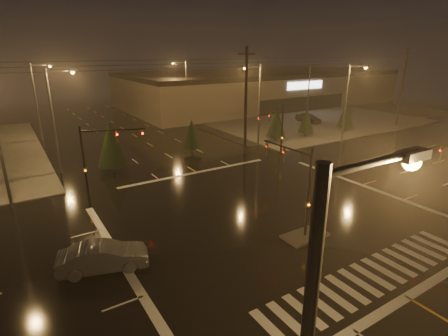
{
  "coord_description": "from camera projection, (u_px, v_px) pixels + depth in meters",
  "views": [
    {
      "loc": [
        -15.24,
        -18.26,
        11.51
      ],
      "look_at": [
        -1.73,
        3.18,
        3.0
      ],
      "focal_mm": 28.0,
      "sensor_mm": 36.0,
      "label": 1
    }
  ],
  "objects": [
    {
      "name": "signal_mast_ne",
      "position": [
        277.0,
        126.0,
        37.73
      ],
      "size": [
        4.84,
        1.86,
        6.0
      ],
      "color": "black",
      "rests_on": "ground"
    },
    {
      "name": "signal_mast_nw",
      "position": [
        97.0,
        152.0,
        28.13
      ],
      "size": [
        4.84,
        1.86,
        6.0
      ],
      "color": "black",
      "rests_on": "ground"
    },
    {
      "name": "utility_pole_2",
      "position": [
        402.0,
        87.0,
        54.5
      ],
      "size": [
        2.2,
        0.32,
        12.0
      ],
      "color": "black",
      "rests_on": "ground"
    },
    {
      "name": "sidewalk_ne",
      "position": [
        291.0,
        115.0,
        65.22
      ],
      "size": [
        36.0,
        36.0,
        0.12
      ],
      "primitive_type": "cube",
      "color": "#42403B",
      "rests_on": "ground"
    },
    {
      "name": "median_island",
      "position": [
        305.0,
        235.0,
        22.78
      ],
      "size": [
        3.0,
        1.6,
        0.15
      ],
      "primitive_type": "cube",
      "color": "#42403B",
      "rests_on": "ground"
    },
    {
      "name": "conifer_3",
      "position": [
        111.0,
        143.0,
        34.08
      ],
      "size": [
        2.88,
        2.88,
        5.21
      ],
      "color": "black",
      "rests_on": "ground"
    },
    {
      "name": "stop_bar_far",
      "position": [
        197.0,
        172.0,
        34.83
      ],
      "size": [
        16.0,
        0.5,
        0.01
      ],
      "primitive_type": "cube",
      "color": "beige",
      "rests_on": "ground"
    },
    {
      "name": "conifer_2",
      "position": [
        346.0,
        114.0,
        52.04
      ],
      "size": [
        2.39,
        2.39,
        4.43
      ],
      "color": "black",
      "rests_on": "ground"
    },
    {
      "name": "retail_building",
      "position": [
        260.0,
        86.0,
        79.36
      ],
      "size": [
        60.2,
        28.3,
        7.2
      ],
      "color": "brown",
      "rests_on": "ground"
    },
    {
      "name": "ground",
      "position": [
        266.0,
        214.0,
        26.01
      ],
      "size": [
        140.0,
        140.0,
        0.0
      ],
      "primitive_type": "plane",
      "color": "black",
      "rests_on": "ground"
    },
    {
      "name": "stop_bar_near",
      "position": [
        407.0,
        297.0,
        17.19
      ],
      "size": [
        16.0,
        0.5,
        0.01
      ],
      "primitive_type": "cube",
      "color": "beige",
      "rests_on": "ground"
    },
    {
      "name": "car_parked",
      "position": [
        308.0,
        118.0,
        58.81
      ],
      "size": [
        1.93,
        4.75,
        1.62
      ],
      "primitive_type": "imported",
      "rotation": [
        0.0,
        0.0,
        0.0
      ],
      "color": "black",
      "rests_on": "ground"
    },
    {
      "name": "utility_pole_1",
      "position": [
        246.0,
        101.0,
        39.33
      ],
      "size": [
        2.2,
        0.32,
        12.0
      ],
      "color": "black",
      "rests_on": "ground"
    },
    {
      "name": "conifer_1",
      "position": [
        306.0,
        120.0,
        48.4
      ],
      "size": [
        2.14,
        2.14,
        4.05
      ],
      "color": "black",
      "rests_on": "ground"
    },
    {
      "name": "conifer_0",
      "position": [
        276.0,
        122.0,
        45.85
      ],
      "size": [
        2.53,
        2.53,
        4.65
      ],
      "color": "black",
      "rests_on": "ground"
    },
    {
      "name": "car_crossing",
      "position": [
        103.0,
        257.0,
        19.14
      ],
      "size": [
        5.06,
        2.91,
        1.58
      ],
      "primitive_type": "imported",
      "rotation": [
        0.0,
        0.0,
        1.29
      ],
      "color": "#56585D",
      "rests_on": "ground"
    },
    {
      "name": "streetlight_4",
      "position": [
        185.0,
        87.0,
        58.69
      ],
      "size": [
        2.77,
        0.32,
        10.0
      ],
      "color": "#38383A",
      "rests_on": "ground"
    },
    {
      "name": "streetlight_6",
      "position": [
        348.0,
        98.0,
        44.26
      ],
      "size": [
        0.32,
        2.77,
        10.0
      ],
      "color": "#38383A",
      "rests_on": "ground"
    },
    {
      "name": "streetlight_1",
      "position": [
        56.0,
        115.0,
        32.94
      ],
      "size": [
        2.77,
        0.32,
        10.0
      ],
      "color": "#38383A",
      "rests_on": "ground"
    },
    {
      "name": "conifer_4",
      "position": [
        192.0,
        133.0,
        40.67
      ],
      "size": [
        2.15,
        2.15,
        4.06
      ],
      "color": "black",
      "rests_on": "ground"
    },
    {
      "name": "signal_mast_median",
      "position": [
        299.0,
        179.0,
        22.36
      ],
      "size": [
        0.25,
        4.59,
        6.0
      ],
      "color": "black",
      "rests_on": "ground"
    },
    {
      "name": "streetlight_3",
      "position": [
        257.0,
        100.0,
        42.65
      ],
      "size": [
        2.77,
        0.32,
        10.0
      ],
      "color": "#38383A",
      "rests_on": "ground"
    },
    {
      "name": "parking_lot",
      "position": [
        318.0,
        115.0,
        66.15
      ],
      "size": [
        50.0,
        24.0,
        0.08
      ],
      "primitive_type": "cube",
      "color": "black",
      "rests_on": "ground"
    },
    {
      "name": "streetlight_2",
      "position": [
        38.0,
        97.0,
        45.77
      ],
      "size": [
        2.77,
        0.32,
        10.0
      ],
      "color": "#38383A",
      "rests_on": "ground"
    },
    {
      "name": "crosswalk",
      "position": [
        372.0,
        276.0,
        18.79
      ],
      "size": [
        15.0,
        2.6,
        0.01
      ],
      "primitive_type": "cube",
      "color": "beige",
      "rests_on": "ground"
    }
  ]
}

